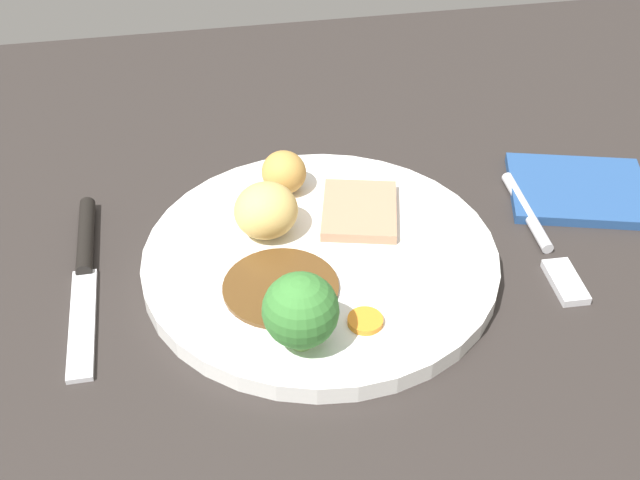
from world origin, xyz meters
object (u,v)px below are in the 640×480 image
object	(u,v)px
broccoli_floret	(301,311)
folded_napkin	(578,190)
meat_slice_main	(359,211)
dinner_plate	(320,258)
roast_potato_left	(266,210)
carrot_coin_front	(365,321)
knife	(85,266)
roast_potato_right	(284,172)
fork	(541,238)

from	to	relation	value
broccoli_floret	folded_napkin	size ratio (longest dim) A/B	0.49
meat_slice_main	broccoli_floret	size ratio (longest dim) A/B	1.30
dinner_plate	roast_potato_left	size ratio (longest dim) A/B	5.46
carrot_coin_front	folded_napkin	bearing A→B (deg)	-148.37
knife	folded_napkin	size ratio (longest dim) A/B	1.68
roast_potato_right	fork	distance (cm)	20.43
carrot_coin_front	folded_napkin	size ratio (longest dim) A/B	0.21
dinner_plate	carrot_coin_front	world-z (taller)	carrot_coin_front
dinner_plate	fork	size ratio (longest dim) A/B	1.69
folded_napkin	roast_potato_left	bearing A→B (deg)	4.83
broccoli_floret	roast_potato_left	bearing A→B (deg)	-86.78
roast_potato_right	broccoli_floret	xyz separation A→B (cm)	(1.41, 16.85, 1.23)
meat_slice_main	folded_napkin	size ratio (longest dim) A/B	0.64
roast_potato_left	broccoli_floret	world-z (taller)	broccoli_floret
meat_slice_main	knife	bearing A→B (deg)	3.24
dinner_plate	roast_potato_left	world-z (taller)	roast_potato_left
roast_potato_left	roast_potato_right	xyz separation A→B (cm)	(-2.07, -5.17, -0.38)
carrot_coin_front	fork	xyz separation A→B (cm)	(-15.43, -7.41, -1.23)
carrot_coin_front	knife	distance (cm)	21.26
folded_napkin	meat_slice_main	bearing A→B (deg)	3.98
broccoli_floret	meat_slice_main	bearing A→B (deg)	-117.61
dinner_plate	knife	world-z (taller)	dinner_plate
roast_potato_left	fork	distance (cm)	20.98
fork	folded_napkin	size ratio (longest dim) A/B	1.39
meat_slice_main	carrot_coin_front	bearing A→B (deg)	79.42
fork	knife	xyz separation A→B (cm)	(33.97, -2.93, 0.06)
roast_potato_left	carrot_coin_front	distance (cm)	11.92
roast_potato_right	broccoli_floret	size ratio (longest dim) A/B	0.68
carrot_coin_front	folded_napkin	distance (cm)	24.45
broccoli_floret	knife	size ratio (longest dim) A/B	0.29
roast_potato_right	fork	bearing A→B (deg)	155.55
meat_slice_main	folded_napkin	xyz separation A→B (cm)	(-18.65, -1.30, -1.40)
broccoli_floret	fork	bearing A→B (deg)	-156.90
roast_potato_left	fork	size ratio (longest dim) A/B	0.31
carrot_coin_front	broccoli_floret	distance (cm)	5.29
fork	meat_slice_main	bearing A→B (deg)	-105.39
dinner_plate	roast_potato_right	distance (cm)	8.44
folded_napkin	knife	bearing A→B (deg)	3.59
meat_slice_main	dinner_plate	bearing A→B (deg)	44.63
roast_potato_left	roast_potato_right	bearing A→B (deg)	-111.83
broccoli_floret	carrot_coin_front	bearing A→B (deg)	-166.55
meat_slice_main	folded_napkin	bearing A→B (deg)	-176.02
roast_potato_right	knife	world-z (taller)	roast_potato_right
meat_slice_main	roast_potato_right	distance (cm)	6.83
dinner_plate	meat_slice_main	xyz separation A→B (cm)	(-3.73, -3.69, 1.10)
carrot_coin_front	broccoli_floret	size ratio (longest dim) A/B	0.44
roast_potato_left	broccoli_floret	size ratio (longest dim) A/B	0.88
carrot_coin_front	roast_potato_left	bearing A→B (deg)	-64.43
broccoli_floret	folded_napkin	distance (cm)	29.04
dinner_plate	roast_potato_right	bearing A→B (deg)	-79.86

